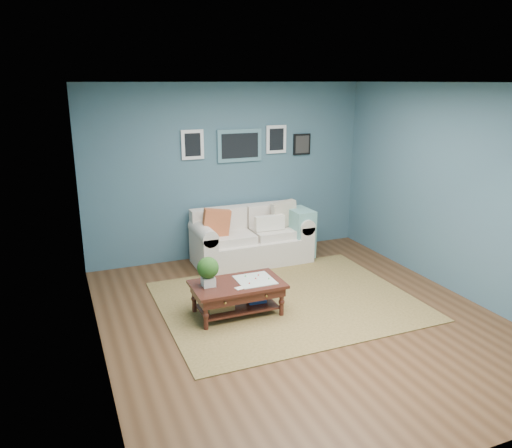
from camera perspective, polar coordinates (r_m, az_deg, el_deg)
room_shell at (r=5.63m, az=5.21°, el=2.05°), size 5.00×5.02×2.70m
area_rug at (r=6.47m, az=3.59°, el=-8.76°), size 3.14×2.51×0.01m
loveseat at (r=7.72m, az=-0.06°, el=-1.55°), size 1.82×0.83×0.93m
coffee_table at (r=5.98m, az=-2.69°, el=-7.41°), size 1.09×0.64×0.76m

